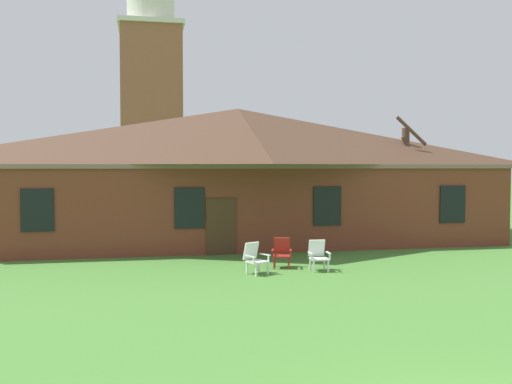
# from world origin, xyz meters

# --- Properties ---
(brick_building) EXTENTS (21.94, 10.40, 5.93)m
(brick_building) POSITION_xyz_m (-0.00, 20.09, 3.02)
(brick_building) COLOR brown
(brick_building) RESTS_ON ground
(dome_tower) EXTENTS (5.18, 5.18, 20.49)m
(dome_tower) POSITION_xyz_m (-3.56, 41.63, 9.42)
(dome_tower) COLOR #93563D
(dome_tower) RESTS_ON ground
(lawn_chair_by_porch) EXTENTS (0.82, 0.86, 0.96)m
(lawn_chair_by_porch) POSITION_xyz_m (-0.97, 11.17, 0.50)
(lawn_chair_by_porch) COLOR white
(lawn_chair_by_porch) RESTS_ON ground
(lawn_chair_near_door) EXTENTS (0.74, 0.79, 0.96)m
(lawn_chair_near_door) POSITION_xyz_m (0.10, 12.08, 0.50)
(lawn_chair_near_door) COLOR maroon
(lawn_chair_near_door) RESTS_ON ground
(lawn_chair_left_end) EXTENTS (0.66, 0.69, 0.96)m
(lawn_chair_left_end) POSITION_xyz_m (1.09, 11.32, 0.50)
(lawn_chair_left_end) COLOR white
(lawn_chair_left_end) RESTS_ON ground
(bare_tree_beside_building) EXTENTS (1.85, 1.58, 5.62)m
(bare_tree_beside_building) POSITION_xyz_m (8.00, 19.31, 2.85)
(bare_tree_beside_building) COLOR brown
(bare_tree_beside_building) RESTS_ON ground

